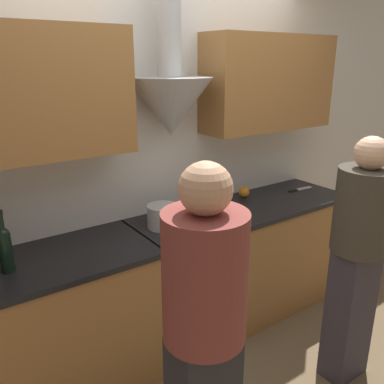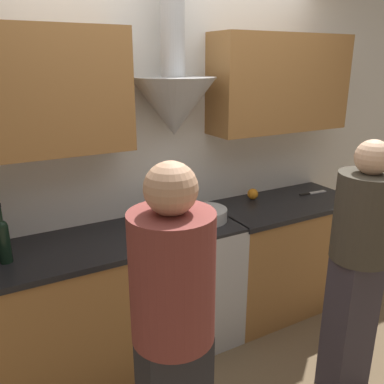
# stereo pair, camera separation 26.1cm
# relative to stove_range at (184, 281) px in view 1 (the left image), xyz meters

# --- Properties ---
(ground_plane) EXTENTS (12.00, 12.00, 0.00)m
(ground_plane) POSITION_rel_stove_range_xyz_m (0.00, -0.32, -0.46)
(ground_plane) COLOR brown
(wall_back) EXTENTS (8.40, 0.56, 2.60)m
(wall_back) POSITION_rel_stove_range_xyz_m (-0.03, 0.27, 1.01)
(wall_back) COLOR white
(wall_back) RESTS_ON ground_plane
(counter_left) EXTENTS (1.30, 0.62, 0.91)m
(counter_left) POSITION_rel_stove_range_xyz_m (-0.97, -0.00, -0.00)
(counter_left) COLOR #9E6B38
(counter_left) RESTS_ON ground_plane
(counter_right) EXTENTS (1.15, 0.62, 0.91)m
(counter_right) POSITION_rel_stove_range_xyz_m (0.89, -0.00, -0.00)
(counter_right) COLOR #9E6B38
(counter_right) RESTS_ON ground_plane
(stove_range) EXTENTS (0.66, 0.60, 0.91)m
(stove_range) POSITION_rel_stove_range_xyz_m (0.00, 0.00, 0.00)
(stove_range) COLOR #B7BABC
(stove_range) RESTS_ON ground_plane
(wine_bottle_4) EXTENTS (0.07, 0.07, 0.34)m
(wine_bottle_4) POSITION_rel_stove_range_xyz_m (-1.12, -0.02, 0.59)
(wine_bottle_4) COLOR black
(wine_bottle_4) RESTS_ON counter_left
(stock_pot) EXTENTS (0.21, 0.21, 0.15)m
(stock_pot) POSITION_rel_stove_range_xyz_m (-0.15, 0.02, 0.53)
(stock_pot) COLOR #B7BABC
(stock_pot) RESTS_ON stove_range
(mixing_bowl) EXTENTS (0.30, 0.30, 0.08)m
(mixing_bowl) POSITION_rel_stove_range_xyz_m (0.15, -0.03, 0.49)
(mixing_bowl) COLOR #B7BABC
(mixing_bowl) RESTS_ON stove_range
(orange_fruit) EXTENTS (0.09, 0.09, 0.09)m
(orange_fruit) POSITION_rel_stove_range_xyz_m (0.71, 0.17, 0.49)
(orange_fruit) COLOR orange
(orange_fruit) RESTS_ON counter_right
(chefs_knife) EXTENTS (0.26, 0.05, 0.01)m
(chefs_knife) POSITION_rel_stove_range_xyz_m (1.24, 0.05, 0.45)
(chefs_knife) COLOR silver
(chefs_knife) RESTS_ON counter_right
(person_foreground_left) EXTENTS (0.32, 0.32, 1.64)m
(person_foreground_left) POSITION_rel_stove_range_xyz_m (-0.62, -1.07, 0.45)
(person_foreground_left) COLOR #28282D
(person_foreground_left) RESTS_ON ground_plane
(person_foreground_right) EXTENTS (0.33, 0.33, 1.57)m
(person_foreground_right) POSITION_rel_stove_range_xyz_m (0.64, -0.91, 0.41)
(person_foreground_right) COLOR #38333D
(person_foreground_right) RESTS_ON ground_plane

